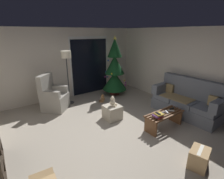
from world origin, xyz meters
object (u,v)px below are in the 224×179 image
at_px(remote_silver, 167,112).
at_px(remote_graphite, 163,113).
at_px(remote_white, 171,111).
at_px(ottoman, 112,112).
at_px(teddy_bear_cream, 113,102).
at_px(coffee_table, 164,118).
at_px(book_stack, 158,115).
at_px(christmas_tree, 115,70).
at_px(couch, 187,102).
at_px(teddy_bear_chestnut_by_tree, 102,98).
at_px(armchair, 53,97).
at_px(floor_lamp, 66,60).
at_px(cell_phone, 158,113).
at_px(remote_black, 172,109).
at_px(cardboard_box_taped_mid_floor, 199,158).

distance_m(remote_silver, remote_graphite, 0.12).
height_order(remote_white, ottoman, remote_white).
height_order(remote_silver, teddy_bear_cream, teddy_bear_cream).
height_order(coffee_table, teddy_bear_cream, teddy_bear_cream).
bearing_deg(book_stack, christmas_tree, 75.17).
distance_m(couch, teddy_bear_chestnut_by_tree, 2.73).
bearing_deg(ottoman, christmas_tree, 52.10).
bearing_deg(armchair, floor_lamp, 16.26).
bearing_deg(cell_phone, remote_white, 11.26).
relative_size(couch, remote_black, 12.63).
xyz_separation_m(coffee_table, book_stack, (-0.32, -0.06, 0.20)).
xyz_separation_m(remote_graphite, christmas_tree, (0.46, 2.69, 0.54)).
bearing_deg(teddy_bear_chestnut_by_tree, cardboard_box_taped_mid_floor, -92.81).
bearing_deg(teddy_bear_cream, teddy_bear_chestnut_by_tree, 70.95).
relative_size(remote_black, christmas_tree, 0.07).
bearing_deg(couch, remote_black, -174.54).
distance_m(couch, cell_phone, 1.51).
bearing_deg(teddy_bear_cream, christmas_tree, 52.40).
xyz_separation_m(remote_silver, christmas_tree, (0.34, 2.72, 0.54)).
bearing_deg(couch, teddy_bear_cream, 152.21).
relative_size(christmas_tree, teddy_bear_chestnut_by_tree, 7.78).
xyz_separation_m(coffee_table, floor_lamp, (-1.36, 2.91, 1.23)).
bearing_deg(remote_silver, remote_black, 41.25).
xyz_separation_m(remote_white, teddy_bear_cream, (-1.02, 1.17, 0.09)).
relative_size(remote_white, teddy_bear_cream, 0.55).
bearing_deg(remote_silver, couch, 38.23).
distance_m(coffee_table, floor_lamp, 3.44).
bearing_deg(book_stack, cell_phone, 165.93).
distance_m(coffee_table, remote_white, 0.27).
distance_m(book_stack, teddy_bear_chestnut_by_tree, 2.44).
relative_size(remote_white, remote_graphite, 1.00).
distance_m(christmas_tree, ottoman, 2.13).
height_order(coffee_table, cell_phone, cell_phone).
xyz_separation_m(cell_phone, christmas_tree, (0.75, 2.77, 0.44)).
bearing_deg(remote_white, couch, 146.20).
height_order(coffee_table, floor_lamp, floor_lamp).
xyz_separation_m(remote_black, ottoman, (-1.15, 1.11, -0.23)).
distance_m(couch, christmas_tree, 2.76).
bearing_deg(teddy_bear_chestnut_by_tree, ottoman, -109.44).
distance_m(remote_white, christmas_tree, 2.80).
bearing_deg(coffee_table, teddy_bear_cream, 124.75).
height_order(remote_silver, book_stack, book_stack).
relative_size(remote_silver, cell_phone, 1.08).
relative_size(couch, cell_phone, 13.69).
bearing_deg(remote_silver, teddy_bear_cream, 158.64).
height_order(armchair, teddy_bear_cream, armchair).
xyz_separation_m(book_stack, floor_lamp, (-1.04, 2.97, 1.03)).
bearing_deg(floor_lamp, remote_silver, -63.83).
bearing_deg(cardboard_box_taped_mid_floor, teddy_bear_cream, 95.84).
bearing_deg(remote_graphite, armchair, 41.06).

